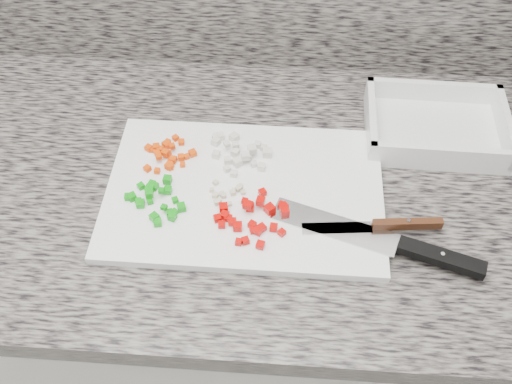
{
  "coord_description": "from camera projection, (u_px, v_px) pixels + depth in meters",
  "views": [
    {
      "loc": [
        0.14,
        0.82,
        1.62
      ],
      "look_at": [
        0.1,
        1.38,
        0.93
      ],
      "focal_mm": 40.0,
      "sensor_mm": 36.0,
      "label": 1
    }
  ],
  "objects": [
    {
      "name": "cabinet",
      "position": [
        214.0,
        306.0,
        1.32
      ],
      "size": [
        3.92,
        0.62,
        0.86
      ],
      "primitive_type": "cube",
      "color": "white",
      "rests_on": "ground"
    },
    {
      "name": "countertop",
      "position": [
        198.0,
        182.0,
        0.97
      ],
      "size": [
        3.96,
        0.64,
        0.04
      ],
      "primitive_type": "cube",
      "color": "slate",
      "rests_on": "cabinet"
    },
    {
      "name": "paring_knife",
      "position": [
        389.0,
        225.0,
        0.86
      ],
      "size": [
        0.21,
        0.04,
        0.02
      ],
      "rotation": [
        0.0,
        0.0,
        0.1
      ],
      "color": "silver",
      "rests_on": "cutting_board"
    },
    {
      "name": "garlic_pile",
      "position": [
        226.0,
        193.0,
        0.9
      ],
      "size": [
        0.06,
        0.05,
        0.01
      ],
      "color": "beige",
      "rests_on": "cutting_board"
    },
    {
      "name": "onion_pile",
      "position": [
        239.0,
        151.0,
        0.96
      ],
      "size": [
        0.1,
        0.1,
        0.02
      ],
      "color": "beige",
      "rests_on": "cutting_board"
    },
    {
      "name": "red_pepper_pile",
      "position": [
        252.0,
        217.0,
        0.87
      ],
      "size": [
        0.12,
        0.11,
        0.02
      ],
      "color": "#C70602",
      "rests_on": "cutting_board"
    },
    {
      "name": "cutting_board",
      "position": [
        245.0,
        192.0,
        0.92
      ],
      "size": [
        0.44,
        0.3,
        0.01
      ],
      "primitive_type": "cube",
      "rotation": [
        0.0,
        0.0,
        -0.0
      ],
      "color": "white",
      "rests_on": "countertop"
    },
    {
      "name": "green_pepper_pile",
      "position": [
        156.0,
        199.0,
        0.89
      ],
      "size": [
        0.1,
        0.1,
        0.02
      ],
      "color": "#0D940F",
      "rests_on": "cutting_board"
    },
    {
      "name": "chef_knife",
      "position": [
        403.0,
        246.0,
        0.84
      ],
      "size": [
        0.32,
        0.13,
        0.02
      ],
      "rotation": [
        0.0,
        0.0,
        -0.31
      ],
      "color": "silver",
      "rests_on": "cutting_board"
    },
    {
      "name": "carrot_pile",
      "position": [
        167.0,
        154.0,
        0.95
      ],
      "size": [
        0.09,
        0.09,
        0.02
      ],
      "color": "#E94305",
      "rests_on": "cutting_board"
    },
    {
      "name": "tray",
      "position": [
        435.0,
        128.0,
        1.0
      ],
      "size": [
        0.24,
        0.18,
        0.05
      ],
      "rotation": [
        0.0,
        0.0,
        -0.02
      ],
      "color": "white",
      "rests_on": "countertop"
    }
  ]
}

